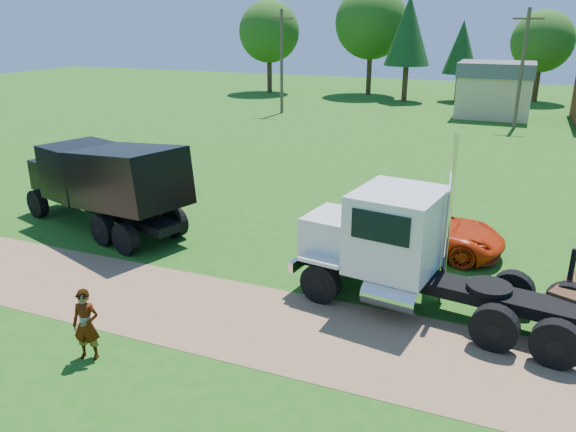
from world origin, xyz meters
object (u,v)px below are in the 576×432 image
at_px(white_semi_tractor, 399,248).
at_px(spectator_a, 86,325).
at_px(black_dump_truck, 105,180).
at_px(orange_pickup, 424,229).

distance_m(white_semi_tractor, spectator_a, 8.92).
height_order(white_semi_tractor, spectator_a, white_semi_tractor).
height_order(black_dump_truck, spectator_a, black_dump_truck).
xyz_separation_m(black_dump_truck, orange_pickup, (12.32, 2.69, -1.29)).
distance_m(black_dump_truck, orange_pickup, 12.68).
bearing_deg(orange_pickup, spectator_a, 152.15).
bearing_deg(white_semi_tractor, black_dump_truck, -179.76).
relative_size(black_dump_truck, orange_pickup, 1.55).
xyz_separation_m(white_semi_tractor, spectator_a, (-6.56, -5.99, -0.83)).
xyz_separation_m(white_semi_tractor, orange_pickup, (0.08, 4.49, -0.98)).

